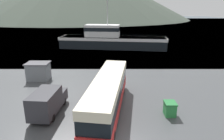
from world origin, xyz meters
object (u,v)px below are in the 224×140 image
Objects in this scene: tour_bus at (109,93)px; fishing_boat at (111,39)px; dock_kiosk at (39,71)px; delivery_van at (48,101)px; storage_bin at (170,109)px.

fishing_boat is at bearing 97.79° from tour_bus.
tour_bus is 4.23× the size of dock_kiosk.
tour_bus is 2.41× the size of delivery_van.
tour_bus is at bearing 9.23° from delivery_van.
fishing_boat is 25.35m from dock_kiosk.
fishing_boat is at bearing 99.61° from storage_bin.
tour_bus reaches higher than delivery_van.
storage_bin is (11.25, -0.26, -0.62)m from delivery_van.
dock_kiosk is at bearing 147.80° from storage_bin.
dock_kiosk is (-15.44, 9.73, 0.56)m from storage_bin.
tour_bus is at bearing -42.73° from dock_kiosk.
delivery_van is 33.30m from fishing_boat.
dock_kiosk is at bearing 118.50° from delivery_van.
fishing_boat is (0.08, 32.36, 0.24)m from tour_bus.
storage_bin is at bearing 16.97° from fishing_boat.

